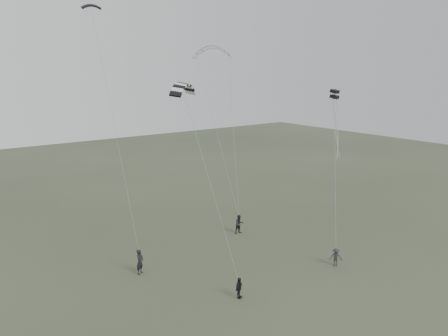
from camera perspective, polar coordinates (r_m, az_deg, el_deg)
ground at (r=33.38m, az=4.42°, el=-14.15°), size 140.00×140.00×0.00m
flyer_left at (r=34.16m, az=-10.93°, el=-11.92°), size 0.84×0.77×1.92m
flyer_right at (r=41.31m, az=2.02°, el=-7.34°), size 0.93×0.76×1.79m
flyer_center at (r=30.44m, az=1.97°, el=-15.38°), size 0.93×0.69×1.47m
flyer_far at (r=35.93m, az=14.39°, el=-11.21°), size 1.06×1.05×1.47m
kite_dark_small at (r=37.13m, az=-16.95°, el=19.66°), size 1.58×0.95×0.62m
kite_pale_large at (r=46.58m, az=-1.44°, el=15.47°), size 4.26×2.97×1.84m
kite_striped at (r=30.66m, az=-5.36°, el=10.90°), size 3.15×2.72×1.36m
kite_box at (r=38.13m, az=14.24°, el=9.35°), size 0.68×0.79×0.80m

